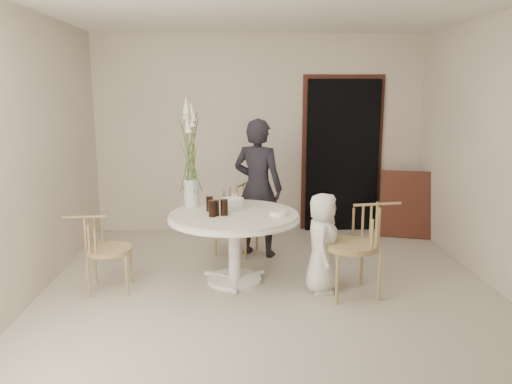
{
  "coord_description": "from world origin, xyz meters",
  "views": [
    {
      "loc": [
        -0.32,
        -4.65,
        1.95
      ],
      "look_at": [
        -0.13,
        0.3,
        0.94
      ],
      "focal_mm": 35.0,
      "sensor_mm": 36.0,
      "label": 1
    }
  ],
  "objects_px": {
    "chair_right": "(364,235)",
    "chair_left": "(97,242)",
    "table": "(234,224)",
    "flower_vase": "(190,155)",
    "birthday_cake": "(233,203)",
    "chair_far": "(240,208)",
    "boy": "(322,243)",
    "girl": "(258,188)"
  },
  "relations": [
    {
      "from": "chair_right",
      "to": "chair_left",
      "type": "bearing_deg",
      "value": -102.06
    },
    {
      "from": "table",
      "to": "flower_vase",
      "type": "height_order",
      "value": "flower_vase"
    },
    {
      "from": "chair_right",
      "to": "chair_left",
      "type": "xyz_separation_m",
      "value": [
        -2.58,
        0.15,
        -0.09
      ]
    },
    {
      "from": "birthday_cake",
      "to": "flower_vase",
      "type": "bearing_deg",
      "value": 165.67
    },
    {
      "from": "chair_far",
      "to": "chair_left",
      "type": "bearing_deg",
      "value": -115.56
    },
    {
      "from": "table",
      "to": "birthday_cake",
      "type": "height_order",
      "value": "birthday_cake"
    },
    {
      "from": "table",
      "to": "chair_far",
      "type": "relative_size",
      "value": 1.6
    },
    {
      "from": "chair_right",
      "to": "flower_vase",
      "type": "distance_m",
      "value": 1.95
    },
    {
      "from": "table",
      "to": "boy",
      "type": "xyz_separation_m",
      "value": [
        0.86,
        -0.28,
        -0.12
      ]
    },
    {
      "from": "table",
      "to": "chair_right",
      "type": "xyz_separation_m",
      "value": [
        1.25,
        -0.35,
        -0.03
      ]
    },
    {
      "from": "chair_far",
      "to": "birthday_cake",
      "type": "height_order",
      "value": "birthday_cake"
    },
    {
      "from": "boy",
      "to": "birthday_cake",
      "type": "distance_m",
      "value": 1.03
    },
    {
      "from": "birthday_cake",
      "to": "flower_vase",
      "type": "distance_m",
      "value": 0.67
    },
    {
      "from": "chair_far",
      "to": "flower_vase",
      "type": "distance_m",
      "value": 1.16
    },
    {
      "from": "chair_right",
      "to": "boy",
      "type": "height_order",
      "value": "boy"
    },
    {
      "from": "girl",
      "to": "boy",
      "type": "relative_size",
      "value": 1.66
    },
    {
      "from": "girl",
      "to": "flower_vase",
      "type": "height_order",
      "value": "flower_vase"
    },
    {
      "from": "chair_far",
      "to": "birthday_cake",
      "type": "relative_size",
      "value": 3.65
    },
    {
      "from": "chair_far",
      "to": "girl",
      "type": "xyz_separation_m",
      "value": [
        0.21,
        -0.18,
        0.28
      ]
    },
    {
      "from": "girl",
      "to": "birthday_cake",
      "type": "distance_m",
      "value": 0.73
    },
    {
      "from": "table",
      "to": "boy",
      "type": "height_order",
      "value": "boy"
    },
    {
      "from": "chair_left",
      "to": "boy",
      "type": "height_order",
      "value": "boy"
    },
    {
      "from": "chair_left",
      "to": "girl",
      "type": "height_order",
      "value": "girl"
    },
    {
      "from": "chair_far",
      "to": "boy",
      "type": "xyz_separation_m",
      "value": [
        0.79,
        -1.32,
        -0.05
      ]
    },
    {
      "from": "chair_far",
      "to": "boy",
      "type": "relative_size",
      "value": 0.84
    },
    {
      "from": "chair_right",
      "to": "boy",
      "type": "distance_m",
      "value": 0.41
    },
    {
      "from": "flower_vase",
      "to": "boy",
      "type": "bearing_deg",
      "value": -24.21
    },
    {
      "from": "chair_left",
      "to": "flower_vase",
      "type": "relative_size",
      "value": 0.66
    },
    {
      "from": "flower_vase",
      "to": "birthday_cake",
      "type": "bearing_deg",
      "value": -14.33
    },
    {
      "from": "chair_right",
      "to": "boy",
      "type": "relative_size",
      "value": 0.92
    },
    {
      "from": "table",
      "to": "chair_left",
      "type": "distance_m",
      "value": 1.35
    },
    {
      "from": "chair_left",
      "to": "boy",
      "type": "relative_size",
      "value": 0.78
    },
    {
      "from": "table",
      "to": "chair_left",
      "type": "height_order",
      "value": "chair_left"
    },
    {
      "from": "birthday_cake",
      "to": "flower_vase",
      "type": "xyz_separation_m",
      "value": [
        -0.44,
        0.11,
        0.5
      ]
    },
    {
      "from": "chair_far",
      "to": "flower_vase",
      "type": "height_order",
      "value": "flower_vase"
    },
    {
      "from": "chair_left",
      "to": "chair_far",
      "type": "bearing_deg",
      "value": -53.53
    },
    {
      "from": "chair_far",
      "to": "girl",
      "type": "bearing_deg",
      "value": -17.1
    },
    {
      "from": "boy",
      "to": "birthday_cake",
      "type": "relative_size",
      "value": 4.33
    },
    {
      "from": "chair_right",
      "to": "birthday_cake",
      "type": "height_order",
      "value": "chair_right"
    },
    {
      "from": "chair_right",
      "to": "birthday_cake",
      "type": "distance_m",
      "value": 1.39
    },
    {
      "from": "boy",
      "to": "girl",
      "type": "bearing_deg",
      "value": 37.92
    },
    {
      "from": "chair_far",
      "to": "girl",
      "type": "relative_size",
      "value": 0.51
    }
  ]
}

